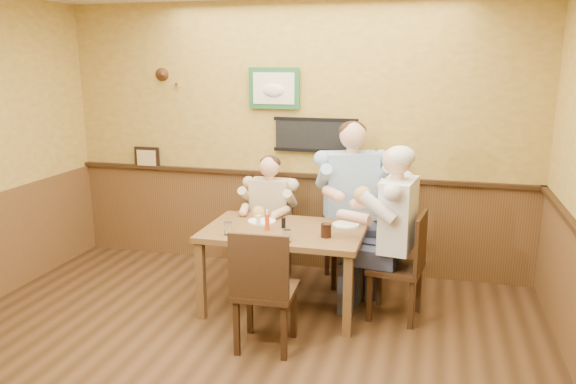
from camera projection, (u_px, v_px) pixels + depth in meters
name	position (u px, v px, depth m)	size (l,w,h in m)	color
room	(224.00, 143.00, 3.59)	(5.02, 5.03, 2.81)	#33200F
dining_table	(284.00, 239.00, 4.98)	(1.40, 0.90, 0.75)	brown
chair_back_left	(271.00, 241.00, 5.74)	(0.37, 0.37, 0.81)	#342010
chair_back_right	(350.00, 233.00, 5.62)	(0.47, 0.47, 1.03)	#342010
chair_right_end	(396.00, 265.00, 4.85)	(0.44, 0.44, 0.95)	#342010
chair_near_side	(266.00, 287.00, 4.34)	(0.46, 0.46, 0.99)	#342010
diner_tan_shirt	(271.00, 224.00, 5.70)	(0.53, 0.53, 1.15)	beige
diner_blue_polo	(350.00, 212.00, 5.57)	(0.68, 0.68, 1.47)	#90B4D8
diner_white_elder	(397.00, 243.00, 4.80)	(0.63, 0.63, 1.36)	silver
water_glass_left	(228.00, 228.00, 4.79)	(0.07, 0.07, 0.11)	white
water_glass_mid	(287.00, 236.00, 4.59)	(0.07, 0.07, 0.10)	white
cola_tumbler	(326.00, 230.00, 4.72)	(0.09, 0.09, 0.12)	black
hot_sauce_bottle	(267.00, 221.00, 4.91)	(0.04, 0.04, 0.17)	#C63D15
salt_shaker	(259.00, 221.00, 5.05)	(0.04, 0.04, 0.09)	silver
pepper_shaker	(283.00, 223.00, 4.98)	(0.04, 0.04, 0.09)	black
plate_far_left	(262.00, 221.00, 5.17)	(0.26, 0.26, 0.02)	white
plate_far_right	(346.00, 224.00, 5.06)	(0.24, 0.24, 0.02)	white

